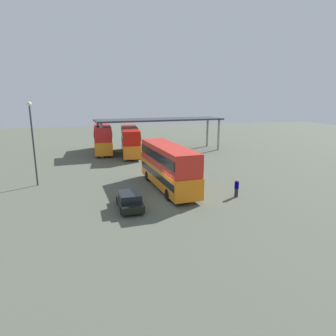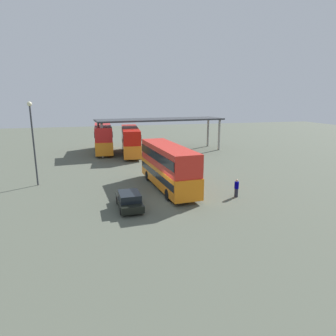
{
  "view_description": "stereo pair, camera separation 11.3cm",
  "coord_description": "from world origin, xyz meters",
  "px_view_note": "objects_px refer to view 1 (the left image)",
  "views": [
    {
      "loc": [
        -6.3,
        -22.84,
        8.58
      ],
      "look_at": [
        0.85,
        3.74,
        2.0
      ],
      "focal_mm": 31.65,
      "sensor_mm": 36.0,
      "label": 1
    },
    {
      "loc": [
        -6.19,
        -22.87,
        8.58
      ],
      "look_at": [
        0.85,
        3.74,
        2.0
      ],
      "focal_mm": 31.65,
      "sensor_mm": 36.0,
      "label": 2
    }
  ],
  "objects_px": {
    "parked_hatchback": "(130,200)",
    "lamppost_tall": "(32,134)",
    "double_decker_main": "(168,165)",
    "double_decker_near_canopy": "(103,138)",
    "pedestrian_waiting": "(237,188)",
    "double_decker_mid_row": "(130,140)"
  },
  "relations": [
    {
      "from": "parked_hatchback",
      "to": "lamppost_tall",
      "type": "bearing_deg",
      "value": 41.52
    },
    {
      "from": "double_decker_main",
      "to": "double_decker_near_canopy",
      "type": "distance_m",
      "value": 21.79
    },
    {
      "from": "double_decker_main",
      "to": "parked_hatchback",
      "type": "bearing_deg",
      "value": 131.72
    },
    {
      "from": "lamppost_tall",
      "to": "pedestrian_waiting",
      "type": "xyz_separation_m",
      "value": [
        17.53,
        -8.35,
        -4.33
      ]
    },
    {
      "from": "double_decker_main",
      "to": "double_decker_mid_row",
      "type": "relative_size",
      "value": 0.94
    },
    {
      "from": "parked_hatchback",
      "to": "pedestrian_waiting",
      "type": "relative_size",
      "value": 2.47
    },
    {
      "from": "parked_hatchback",
      "to": "lamppost_tall",
      "type": "xyz_separation_m",
      "value": [
        -8.04,
        8.73,
        4.45
      ]
    },
    {
      "from": "parked_hatchback",
      "to": "pedestrian_waiting",
      "type": "bearing_deg",
      "value": -88.86
    },
    {
      "from": "double_decker_main",
      "to": "lamppost_tall",
      "type": "height_order",
      "value": "lamppost_tall"
    },
    {
      "from": "parked_hatchback",
      "to": "lamppost_tall",
      "type": "relative_size",
      "value": 0.48
    },
    {
      "from": "double_decker_mid_row",
      "to": "lamppost_tall",
      "type": "bearing_deg",
      "value": 146.05
    },
    {
      "from": "double_decker_near_canopy",
      "to": "pedestrian_waiting",
      "type": "distance_m",
      "value": 27.32
    },
    {
      "from": "parked_hatchback",
      "to": "double_decker_mid_row",
      "type": "bearing_deg",
      "value": -9.26
    },
    {
      "from": "pedestrian_waiting",
      "to": "lamppost_tall",
      "type": "bearing_deg",
      "value": 31.14
    },
    {
      "from": "double_decker_mid_row",
      "to": "lamppost_tall",
      "type": "distance_m",
      "value": 18.16
    },
    {
      "from": "double_decker_near_canopy",
      "to": "lamppost_tall",
      "type": "height_order",
      "value": "lamppost_tall"
    },
    {
      "from": "parked_hatchback",
      "to": "lamppost_tall",
      "type": "distance_m",
      "value": 12.67
    },
    {
      "from": "parked_hatchback",
      "to": "pedestrian_waiting",
      "type": "height_order",
      "value": "pedestrian_waiting"
    },
    {
      "from": "parked_hatchback",
      "to": "double_decker_near_canopy",
      "type": "relative_size",
      "value": 0.38
    },
    {
      "from": "double_decker_main",
      "to": "parked_hatchback",
      "type": "xyz_separation_m",
      "value": [
        -4.34,
        -4.48,
        -1.61
      ]
    },
    {
      "from": "parked_hatchback",
      "to": "lamppost_tall",
      "type": "height_order",
      "value": "lamppost_tall"
    },
    {
      "from": "double_decker_mid_row",
      "to": "lamppost_tall",
      "type": "height_order",
      "value": "lamppost_tall"
    }
  ]
}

